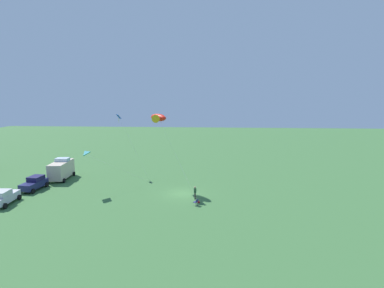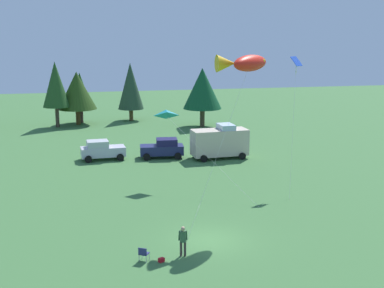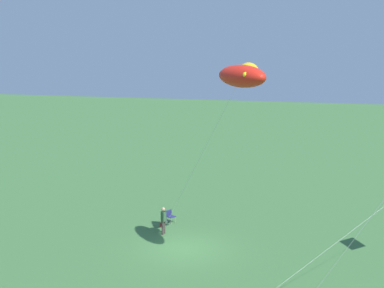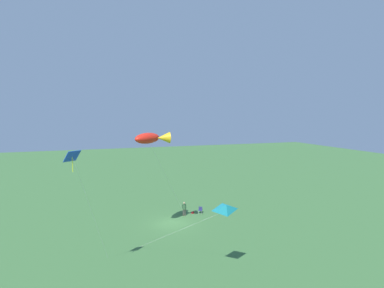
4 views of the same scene
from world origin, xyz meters
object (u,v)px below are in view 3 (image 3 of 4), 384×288
at_px(folding_chair, 170,215).
at_px(person_kite_flyer, 163,218).
at_px(kite_large_fish, 243,76).
at_px(backpack_on_grass, 162,225).

bearing_deg(folding_chair, person_kite_flyer, -53.99).
bearing_deg(kite_large_fish, person_kite_flyer, -132.20).
bearing_deg(person_kite_flyer, folding_chair, 104.91).
height_order(person_kite_flyer, kite_large_fish, kite_large_fish).
height_order(folding_chair, kite_large_fish, kite_large_fish).
xyz_separation_m(person_kite_flyer, backpack_on_grass, (-1.29, -0.49, -0.91)).
bearing_deg(folding_chair, backpack_on_grass, -74.94).
bearing_deg(person_kite_flyer, backpack_on_grass, 119.47).
distance_m(person_kite_flyer, backpack_on_grass, 1.66).
relative_size(person_kite_flyer, folding_chair, 2.12).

